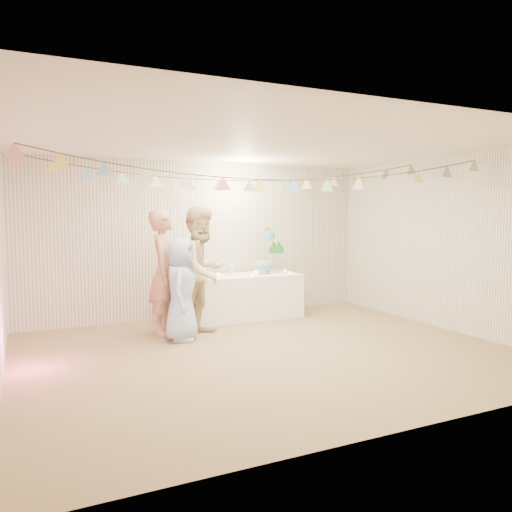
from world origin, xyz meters
name	(u,v)px	position (x,y,z in m)	size (l,w,h in m)	color
floor	(269,352)	(0.00, 0.00, 0.00)	(6.00, 6.00, 0.00)	olive
ceiling	(269,143)	(0.00, 0.00, 2.60)	(6.00, 6.00, 0.00)	silver
back_wall	(202,240)	(0.00, 2.50, 1.30)	(6.00, 6.00, 0.00)	white
front_wall	(412,270)	(0.00, -2.50, 1.30)	(6.00, 6.00, 0.00)	white
right_wall	(448,243)	(3.00, 0.00, 1.30)	(5.00, 5.00, 0.00)	white
table	(242,297)	(0.51, 2.02, 0.37)	(1.95, 0.78, 0.73)	white
cake_stand	(270,251)	(1.06, 2.07, 1.11)	(0.65, 0.38, 0.72)	silver
cake_bottom	(264,267)	(0.91, 2.01, 0.84)	(0.31, 0.31, 0.15)	#28B3BE
cake_middle	(277,250)	(1.24, 2.16, 1.11)	(0.27, 0.27, 0.22)	#1A7A2A
cake_top_tier	(268,235)	(1.00, 2.04, 1.38)	(0.25, 0.25, 0.19)	#42A8D0
platter	(207,276)	(-0.12, 1.97, 0.76)	(0.31, 0.31, 0.02)	white
posy	(231,269)	(0.34, 2.07, 0.84)	(0.15, 0.15, 0.17)	white
person_adult_a	(165,272)	(-0.92, 1.50, 0.90)	(0.66, 0.43, 1.81)	tan
person_adult_b	(202,271)	(-0.45, 1.22, 0.92)	(0.90, 0.70, 1.85)	#D4BA82
person_child	(181,289)	(-0.81, 1.05, 0.71)	(0.69, 0.45, 1.42)	#A0BFE2
bunting_back	(234,171)	(0.00, 1.10, 2.35)	(5.60, 1.10, 0.40)	pink
bunting_front	(277,165)	(0.00, -0.20, 2.32)	(5.60, 0.90, 0.36)	#72A5E5
tealight_0	(198,278)	(-0.29, 1.87, 0.75)	(0.04, 0.04, 0.03)	#FFD88C
tealight_1	(218,274)	(0.16, 2.20, 0.75)	(0.04, 0.04, 0.03)	#FFD88C
tealight_2	(253,275)	(0.61, 1.80, 0.75)	(0.04, 0.04, 0.03)	#FFD88C
tealight_3	(255,272)	(0.86, 2.24, 0.75)	(0.04, 0.04, 0.03)	#FFD88C
tealight_4	(290,273)	(1.33, 1.84, 0.75)	(0.04, 0.04, 0.03)	#FFD88C
tealight_5	(285,270)	(1.41, 2.17, 0.75)	(0.04, 0.04, 0.03)	#FFD88C
tealight_6	(258,272)	(0.86, 2.14, 0.75)	(0.04, 0.04, 0.03)	#FFD88C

